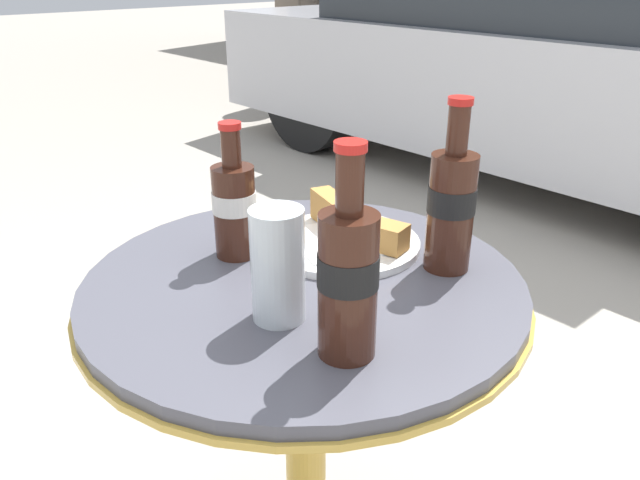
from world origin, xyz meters
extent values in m
cylinder|color=gold|center=(0.00, 0.00, 0.35)|extent=(0.07, 0.07, 0.66)
cylinder|color=gold|center=(0.00, 0.00, 0.67)|extent=(0.66, 0.66, 0.01)
cylinder|color=#4C4C56|center=(0.00, 0.00, 0.69)|extent=(0.64, 0.64, 0.02)
cylinder|color=#3D1E14|center=(-0.13, -0.03, 0.77)|extent=(0.07, 0.07, 0.14)
cylinder|color=silver|center=(-0.13, -0.03, 0.78)|extent=(0.07, 0.07, 0.03)
cylinder|color=#3D1E14|center=(-0.13, -0.03, 0.87)|extent=(0.03, 0.03, 0.06)
cylinder|color=red|center=(-0.13, -0.03, 0.90)|extent=(0.03, 0.03, 0.01)
cylinder|color=#3D1E14|center=(0.18, -0.09, 0.78)|extent=(0.07, 0.07, 0.18)
cylinder|color=black|center=(0.18, -0.09, 0.80)|extent=(0.07, 0.07, 0.04)
cylinder|color=#3D1E14|center=(0.18, -0.09, 0.91)|extent=(0.03, 0.03, 0.07)
cylinder|color=red|center=(0.18, -0.09, 0.95)|extent=(0.04, 0.04, 0.01)
cylinder|color=#3D1E14|center=(0.12, 0.18, 0.78)|extent=(0.07, 0.07, 0.18)
cylinder|color=black|center=(0.12, 0.18, 0.80)|extent=(0.07, 0.07, 0.04)
cylinder|color=#3D1E14|center=(0.12, 0.18, 0.91)|extent=(0.03, 0.03, 0.07)
cylinder|color=red|center=(0.12, 0.18, 0.95)|extent=(0.04, 0.04, 0.01)
cylinder|color=#C68923|center=(0.06, -0.10, 0.75)|extent=(0.06, 0.06, 0.12)
cylinder|color=silver|center=(0.06, -0.10, 0.77)|extent=(0.07, 0.07, 0.15)
cylinder|color=white|center=(-0.04, 0.12, 0.70)|extent=(0.25, 0.25, 0.01)
cube|color=white|center=(-0.04, 0.12, 0.71)|extent=(0.20, 0.20, 0.00)
cube|color=#B77F3D|center=(-0.08, 0.14, 0.74)|extent=(0.14, 0.07, 0.05)
cube|color=#B77F3D|center=(0.01, 0.13, 0.73)|extent=(0.12, 0.07, 0.04)
cube|color=#B7B7BC|center=(-1.10, 2.77, 0.51)|extent=(4.07, 1.66, 0.62)
cylinder|color=black|center=(-2.36, 3.50, 0.36)|extent=(0.72, 0.20, 0.72)
cylinder|color=black|center=(-2.36, 2.04, 0.36)|extent=(0.72, 0.20, 0.72)
cylinder|color=brown|center=(-3.68, 3.14, 0.42)|extent=(0.16, 0.16, 0.83)
cylinder|color=brown|center=(-3.52, 3.04, 0.42)|extent=(0.16, 0.16, 0.83)
camera|label=1|loc=(0.62, -0.52, 1.12)|focal=35.00mm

